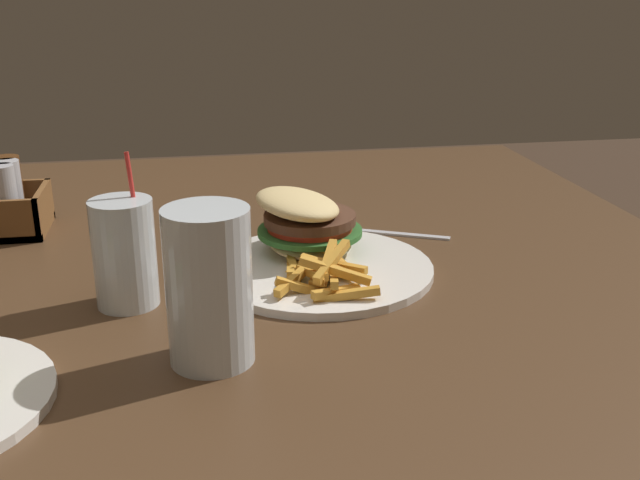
{
  "coord_description": "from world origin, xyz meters",
  "views": [
    {
      "loc": [
        -0.79,
        0.01,
        1.11
      ],
      "look_at": [
        0.05,
        -0.14,
        0.81
      ],
      "focal_mm": 42.0,
      "sensor_mm": 36.0,
      "label": 1
    }
  ],
  "objects_px": {
    "beer_glass": "(207,292)",
    "condiment_caddy": "(10,204)",
    "meal_plate_near": "(312,243)",
    "juice_glass": "(125,257)",
    "spoon": "(342,225)"
  },
  "relations": [
    {
      "from": "beer_glass",
      "to": "condiment_caddy",
      "type": "relative_size",
      "value": 1.33
    },
    {
      "from": "meal_plate_near",
      "to": "beer_glass",
      "type": "xyz_separation_m",
      "value": [
        -0.22,
        0.13,
        0.04
      ]
    },
    {
      "from": "beer_glass",
      "to": "condiment_caddy",
      "type": "height_order",
      "value": "beer_glass"
    },
    {
      "from": "juice_glass",
      "to": "spoon",
      "type": "distance_m",
      "value": 0.35
    },
    {
      "from": "meal_plate_near",
      "to": "beer_glass",
      "type": "relative_size",
      "value": 1.84
    },
    {
      "from": "beer_glass",
      "to": "juice_glass",
      "type": "distance_m",
      "value": 0.17
    },
    {
      "from": "meal_plate_near",
      "to": "juice_glass",
      "type": "bearing_deg",
      "value": 109.9
    },
    {
      "from": "meal_plate_near",
      "to": "condiment_caddy",
      "type": "xyz_separation_m",
      "value": [
        0.2,
        0.4,
        0.01
      ]
    },
    {
      "from": "beer_glass",
      "to": "juice_glass",
      "type": "height_order",
      "value": "juice_glass"
    },
    {
      "from": "spoon",
      "to": "condiment_caddy",
      "type": "bearing_deg",
      "value": 16.07
    },
    {
      "from": "beer_glass",
      "to": "spoon",
      "type": "distance_m",
      "value": 0.41
    },
    {
      "from": "beer_glass",
      "to": "juice_glass",
      "type": "bearing_deg",
      "value": 30.57
    },
    {
      "from": "juice_glass",
      "to": "spoon",
      "type": "bearing_deg",
      "value": -53.95
    },
    {
      "from": "spoon",
      "to": "juice_glass",
      "type": "bearing_deg",
      "value": 61.46
    },
    {
      "from": "meal_plate_near",
      "to": "spoon",
      "type": "distance_m",
      "value": 0.14
    }
  ]
}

